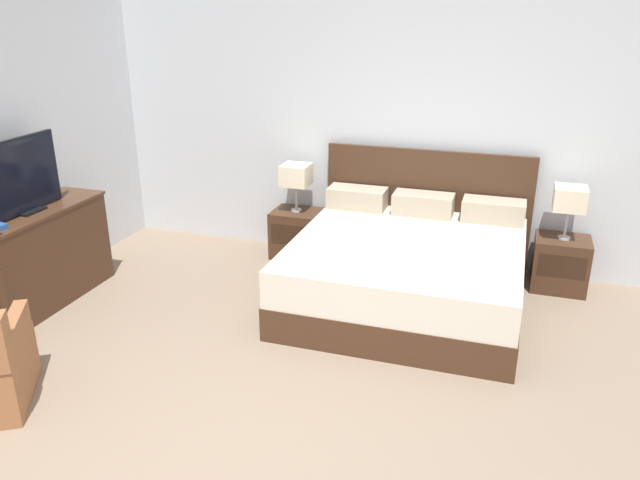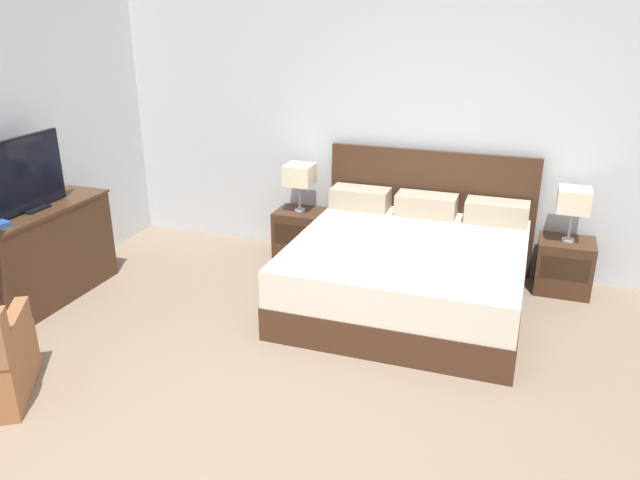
% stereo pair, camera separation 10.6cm
% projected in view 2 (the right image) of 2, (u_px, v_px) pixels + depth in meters
% --- Properties ---
extents(wall_back, '(6.62, 0.06, 2.87)m').
position_uv_depth(wall_back, '(378.00, 117.00, 6.04)').
color(wall_back, silver).
rests_on(wall_back, ground).
extents(bed, '(1.99, 1.96, 1.17)m').
position_uv_depth(bed, '(409.00, 269.00, 5.39)').
color(bed, '#422819').
rests_on(bed, ground).
extents(nightstand_left, '(0.48, 0.40, 0.49)m').
position_uv_depth(nightstand_left, '(300.00, 233.00, 6.43)').
color(nightstand_left, '#422819').
rests_on(nightstand_left, ground).
extents(nightstand_right, '(0.48, 0.40, 0.49)m').
position_uv_depth(nightstand_right, '(564.00, 266.00, 5.64)').
color(nightstand_right, '#422819').
rests_on(nightstand_right, ground).
extents(table_lamp_left, '(0.27, 0.27, 0.48)m').
position_uv_depth(table_lamp_left, '(300.00, 175.00, 6.21)').
color(table_lamp_left, '#B7B7BC').
rests_on(table_lamp_left, nightstand_left).
extents(table_lamp_right, '(0.27, 0.27, 0.48)m').
position_uv_depth(table_lamp_right, '(574.00, 201.00, 5.42)').
color(table_lamp_right, '#B7B7BC').
rests_on(table_lamp_right, nightstand_right).
extents(dresser, '(0.46, 1.34, 0.85)m').
position_uv_depth(dresser, '(45.00, 253.00, 5.43)').
color(dresser, '#422819').
rests_on(dresser, ground).
extents(tv, '(0.18, 0.77, 0.62)m').
position_uv_depth(tv, '(27.00, 175.00, 5.13)').
color(tv, black).
rests_on(tv, dresser).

